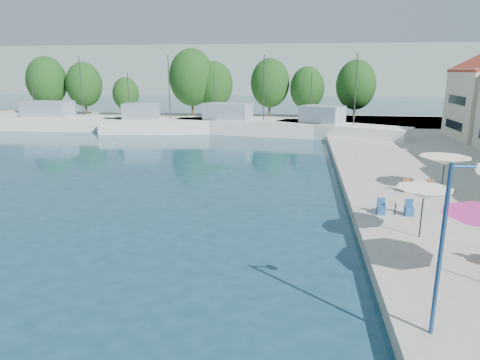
% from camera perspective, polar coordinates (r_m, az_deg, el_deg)
% --- Properties ---
extents(quay_far, '(90.00, 16.00, 0.60)m').
position_cam_1_polar(quay_far, '(67.33, -1.31, 7.90)').
color(quay_far, '#A29E92').
rests_on(quay_far, ground).
extents(hill_west, '(180.00, 40.00, 16.00)m').
position_cam_1_polar(hill_west, '(162.39, -3.62, 14.40)').
color(hill_west, gray).
rests_on(hill_west, ground).
extents(hill_east, '(140.00, 40.00, 12.00)m').
position_cam_1_polar(hill_east, '(182.74, 20.45, 12.92)').
color(hill_east, gray).
rests_on(hill_east, ground).
extents(trawler_01, '(20.38, 6.17, 10.20)m').
position_cam_1_polar(trawler_01, '(64.15, -22.09, 7.23)').
color(trawler_01, white).
rests_on(trawler_01, ground).
extents(trawler_02, '(15.30, 6.41, 10.20)m').
position_cam_1_polar(trawler_02, '(57.18, -11.11, 7.26)').
color(trawler_02, white).
rests_on(trawler_02, ground).
extents(trawler_03, '(19.51, 7.80, 10.20)m').
position_cam_1_polar(trawler_03, '(55.60, 0.72, 7.33)').
color(trawler_03, silver).
rests_on(trawler_03, ground).
extents(trawler_04, '(15.95, 11.05, 10.20)m').
position_cam_1_polar(trawler_04, '(52.37, 12.77, 6.54)').
color(trawler_04, white).
rests_on(trawler_04, ground).
extents(tree_01, '(6.51, 6.51, 9.64)m').
position_cam_1_polar(tree_01, '(80.23, -24.37, 11.91)').
color(tree_01, '#3F2B19').
rests_on(tree_01, quay_far).
extents(tree_02, '(5.88, 5.88, 8.71)m').
position_cam_1_polar(tree_02, '(77.87, -20.07, 11.87)').
color(tree_02, '#3F2B19').
rests_on(tree_02, quay_far).
extents(tree_03, '(4.24, 4.24, 6.28)m').
position_cam_1_polar(tree_03, '(73.38, -14.98, 11.04)').
color(tree_03, '#3F2B19').
rests_on(tree_03, quay_far).
extents(tree_04, '(7.28, 7.28, 10.77)m').
position_cam_1_polar(tree_04, '(71.21, -6.44, 13.43)').
color(tree_04, '#3F2B19').
rests_on(tree_04, quay_far).
extents(tree_05, '(5.93, 5.93, 8.78)m').
position_cam_1_polar(tree_05, '(71.17, -3.41, 12.57)').
color(tree_05, '#3F2B19').
rests_on(tree_05, quay_far).
extents(tree_06, '(6.26, 6.26, 9.26)m').
position_cam_1_polar(tree_06, '(70.84, 4.02, 12.77)').
color(tree_06, '#3F2B19').
rests_on(tree_06, quay_far).
extents(tree_07, '(5.38, 5.38, 7.96)m').
position_cam_1_polar(tree_07, '(69.89, 8.95, 12.00)').
color(tree_07, '#3F2B19').
rests_on(tree_07, quay_far).
extents(tree_08, '(6.04, 6.04, 8.95)m').
position_cam_1_polar(tree_08, '(69.40, 15.20, 12.14)').
color(tree_08, '#3F2B19').
rests_on(tree_08, quay_far).
extents(umbrella_white, '(2.47, 2.47, 2.30)m').
position_cam_1_polar(umbrella_white, '(20.50, 23.31, -1.68)').
color(umbrella_white, black).
rests_on(umbrella_white, quay_right).
extents(umbrella_cream, '(3.12, 3.12, 2.13)m').
position_cam_1_polar(umbrella_cream, '(29.45, 25.64, 2.34)').
color(umbrella_cream, black).
rests_on(umbrella_cream, quay_right).
extents(cafe_table_02, '(1.82, 0.70, 0.76)m').
position_cam_1_polar(cafe_table_02, '(23.71, 19.97, -3.73)').
color(cafe_table_02, black).
rests_on(cafe_table_02, quay_right).
extents(cafe_table_03, '(1.82, 0.70, 0.76)m').
position_cam_1_polar(cafe_table_03, '(28.55, 22.69, -0.98)').
color(cafe_table_03, black).
rests_on(cafe_table_03, quay_right).
extents(street_lamp, '(1.04, 0.36, 5.03)m').
position_cam_1_polar(street_lamp, '(12.81, 26.97, -4.59)').
color(street_lamp, navy).
rests_on(street_lamp, quay_right).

